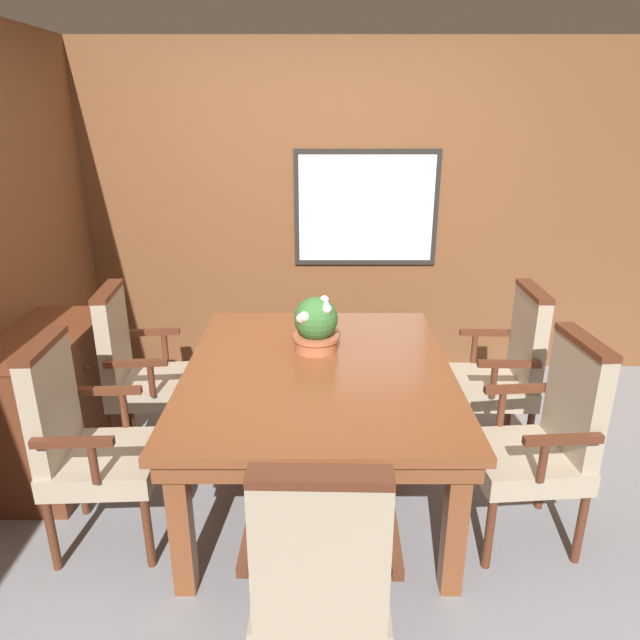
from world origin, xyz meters
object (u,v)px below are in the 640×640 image
object	(u,v)px
chair_left_near	(86,439)
potted_plant	(317,325)
chair_head_near	(322,577)
chair_right_far	(505,368)
chair_right_near	(546,436)
dining_table	(320,382)
sideboard_cabinet	(55,403)
chair_left_far	(140,367)

from	to	relation	value
chair_left_near	potted_plant	bearing A→B (deg)	-62.06
chair_head_near	potted_plant	xyz separation A→B (m)	(-0.03, 1.44, 0.32)
chair_head_near	chair_right_far	xyz separation A→B (m)	(1.07, 1.59, 0.00)
chair_left_near	potted_plant	world-z (taller)	potted_plant
chair_head_near	chair_right_near	bearing A→B (deg)	-139.32
dining_table	chair_head_near	world-z (taller)	chair_head_near
potted_plant	sideboard_cabinet	distance (m)	1.55
chair_left_near	potted_plant	xyz separation A→B (m)	(1.05, 0.62, 0.32)
dining_table	sideboard_cabinet	xyz separation A→B (m)	(-1.50, 0.19, -0.23)
chair_right_near	potted_plant	xyz separation A→B (m)	(-1.06, 0.60, 0.32)
chair_left_near	chair_right_far	distance (m)	2.28
chair_left_far	chair_right_near	xyz separation A→B (m)	(2.10, -0.75, 0.00)
chair_left_far	chair_right_near	bearing A→B (deg)	-115.05
chair_left_far	dining_table	bearing A→B (deg)	-115.02
chair_right_near	chair_head_near	bearing A→B (deg)	-55.34
chair_right_near	sideboard_cabinet	world-z (taller)	chair_right_near
dining_table	chair_right_near	distance (m)	1.11
dining_table	chair_right_far	distance (m)	1.15
dining_table	potted_plant	distance (m)	0.32
chair_right_near	dining_table	bearing A→B (deg)	-114.33
chair_right_near	potted_plant	distance (m)	1.26
chair_right_near	sideboard_cabinet	distance (m)	2.61
chair_left_near	chair_right_near	bearing A→B (deg)	-91.94
chair_left_far	sideboard_cabinet	bearing A→B (deg)	107.00
chair_left_near	chair_right_far	world-z (taller)	same
chair_left_near	chair_right_near	world-z (taller)	same
dining_table	chair_left_near	bearing A→B (deg)	-159.38
dining_table	chair_head_near	bearing A→B (deg)	-89.47
dining_table	chair_left_near	xyz separation A→B (m)	(-1.07, -0.40, -0.09)
chair_head_near	chair_left_near	distance (m)	1.35
potted_plant	chair_right_near	bearing A→B (deg)	-29.38
dining_table	sideboard_cabinet	bearing A→B (deg)	172.60
chair_right_near	potted_plant	size ratio (longest dim) A/B	3.35
chair_left_far	sideboard_cabinet	distance (m)	0.50
dining_table	chair_right_near	world-z (taller)	chair_right_near
sideboard_cabinet	chair_right_near	bearing A→B (deg)	-12.63
chair_right_far	potted_plant	xyz separation A→B (m)	(-1.09, -0.15, 0.32)
dining_table	potted_plant	size ratio (longest dim) A/B	5.32
chair_right_far	chair_head_near	bearing A→B (deg)	-32.42
chair_right_far	sideboard_cabinet	distance (m)	2.59
dining_table	potted_plant	xyz separation A→B (m)	(-0.01, 0.22, 0.23)
chair_right_far	chair_right_near	bearing A→B (deg)	-1.19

